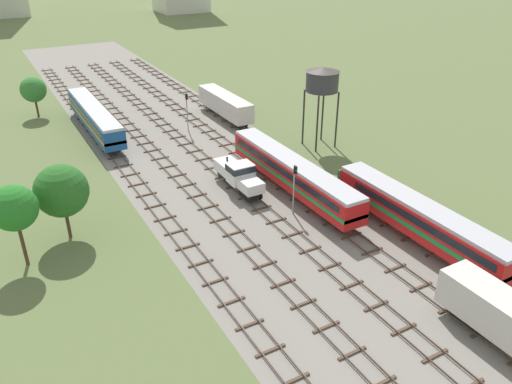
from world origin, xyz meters
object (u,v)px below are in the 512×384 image
object	(u,v)px
passenger_coach_far_left_farther	(94,116)
signal_post_nearest	(294,183)
diesel_railcar_centre_right_near	(419,217)
water_tower	(322,80)
signal_post_mid	(187,107)
passenger_coach_centre_mid	(293,172)
shunter_loco_centre_left_midfar	(239,174)
freight_boxcar_centre_right_far	(225,104)

from	to	relation	value
passenger_coach_far_left_farther	signal_post_nearest	bearing A→B (deg)	-70.47
diesel_railcar_centre_right_near	signal_post_nearest	world-z (taller)	signal_post_nearest
water_tower	signal_post_mid	xyz separation A→B (m)	(-13.47, 14.09, -5.43)
passenger_coach_far_left_farther	water_tower	bearing A→B (deg)	-37.78
diesel_railcar_centre_right_near	passenger_coach_centre_mid	world-z (taller)	same
passenger_coach_far_left_farther	signal_post_mid	world-z (taller)	signal_post_mid
signal_post_nearest	diesel_railcar_centre_right_near	bearing A→B (deg)	-54.20
passenger_coach_far_left_farther	shunter_loco_centre_left_midfar	bearing A→B (deg)	-69.95
passenger_coach_centre_mid	signal_post_nearest	world-z (taller)	signal_post_nearest
passenger_coach_centre_mid	shunter_loco_centre_left_midfar	distance (m)	6.05
diesel_railcar_centre_right_near	signal_post_mid	world-z (taller)	signal_post_mid
freight_boxcar_centre_right_far	signal_post_nearest	distance (m)	31.50
water_tower	passenger_coach_centre_mid	bearing A→B (deg)	-137.15
diesel_railcar_centre_right_near	passenger_coach_centre_mid	size ratio (longest dim) A/B	0.93
passenger_coach_centre_mid	passenger_coach_far_left_farther	bearing A→B (deg)	115.73
signal_post_mid	signal_post_nearest	bearing A→B (deg)	-90.00
diesel_railcar_centre_right_near	signal_post_mid	bearing A→B (deg)	100.69
signal_post_nearest	signal_post_mid	bearing A→B (deg)	90.00
shunter_loco_centre_left_midfar	passenger_coach_far_left_farther	world-z (taller)	passenger_coach_far_left_farther
passenger_coach_centre_mid	signal_post_mid	world-z (taller)	signal_post_mid
diesel_railcar_centre_right_near	freight_boxcar_centre_right_far	distance (m)	40.67
freight_boxcar_centre_right_far	water_tower	xyz separation A→B (m)	(6.22, -16.41, 6.59)
shunter_loco_centre_left_midfar	signal_post_nearest	size ratio (longest dim) A/B	1.53
passenger_coach_far_left_farther	water_tower	size ratio (longest dim) A/B	2.05
water_tower	passenger_coach_far_left_farther	bearing A→B (deg)	142.22
freight_boxcar_centre_right_far	water_tower	world-z (taller)	water_tower
water_tower	signal_post_nearest	size ratio (longest dim) A/B	1.94
shunter_loco_centre_left_midfar	passenger_coach_far_left_farther	xyz separation A→B (m)	(-9.65, 26.46, 0.60)
diesel_railcar_centre_right_near	water_tower	world-z (taller)	water_tower
shunter_loco_centre_left_midfar	signal_post_mid	distance (m)	20.95
diesel_railcar_centre_right_near	passenger_coach_far_left_farther	xyz separation A→B (m)	(-19.31, 44.06, 0.02)
shunter_loco_centre_left_midfar	signal_post_nearest	bearing A→B (deg)	-72.30
diesel_railcar_centre_right_near	water_tower	size ratio (longest dim) A/B	1.91
water_tower	signal_post_nearest	xyz separation A→B (m)	(-13.47, -14.22, -5.54)
freight_boxcar_centre_right_far	water_tower	size ratio (longest dim) A/B	1.30
shunter_loco_centre_left_midfar	diesel_railcar_centre_right_near	bearing A→B (deg)	-61.26
freight_boxcar_centre_right_far	signal_post_nearest	bearing A→B (deg)	-103.31
diesel_railcar_centre_right_near	signal_post_mid	xyz separation A→B (m)	(-7.24, 38.35, 1.02)
passenger_coach_far_left_farther	signal_post_mid	bearing A→B (deg)	-25.32
passenger_coach_far_left_farther	signal_post_nearest	size ratio (longest dim) A/B	3.98
passenger_coach_centre_mid	water_tower	bearing A→B (deg)	42.85
shunter_loco_centre_left_midfar	passenger_coach_far_left_farther	distance (m)	28.17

